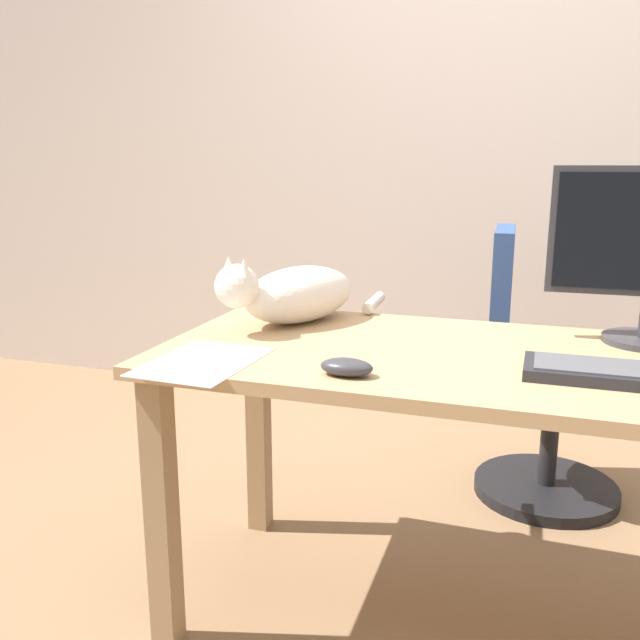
# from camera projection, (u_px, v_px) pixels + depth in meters

# --- Properties ---
(ground_plane) EXTENTS (8.00, 8.00, 0.00)m
(ground_plane) POSITION_uv_depth(u_px,v_px,m) (480.00, 629.00, 1.67)
(ground_plane) COLOR #846647
(back_wall) EXTENTS (6.00, 0.04, 2.60)m
(back_wall) POSITION_uv_depth(u_px,v_px,m) (534.00, 118.00, 2.79)
(back_wall) COLOR beige
(back_wall) RESTS_ON ground_plane
(desk) EXTENTS (1.54, 0.68, 0.70)m
(desk) POSITION_uv_depth(u_px,v_px,m) (495.00, 398.00, 1.53)
(desk) COLOR tan
(desk) RESTS_ON ground_plane
(office_chair) EXTENTS (0.48, 0.48, 0.91)m
(office_chair) POSITION_uv_depth(u_px,v_px,m) (538.00, 385.00, 2.28)
(office_chair) COLOR black
(office_chair) RESTS_ON ground_plane
(keyboard) EXTENTS (0.44, 0.15, 0.03)m
(keyboard) POSITION_uv_depth(u_px,v_px,m) (640.00, 375.00, 1.33)
(keyboard) COLOR #232328
(keyboard) RESTS_ON desk
(cat) EXTENTS (0.33, 0.55, 0.20)m
(cat) POSITION_uv_depth(u_px,v_px,m) (294.00, 293.00, 1.80)
(cat) COLOR silver
(cat) RESTS_ON desk
(computer_mouse) EXTENTS (0.11, 0.06, 0.04)m
(computer_mouse) POSITION_uv_depth(u_px,v_px,m) (347.00, 367.00, 1.37)
(computer_mouse) COLOR #333338
(computer_mouse) RESTS_ON desk
(paper_sheet) EXTENTS (0.22, 0.30, 0.00)m
(paper_sheet) POSITION_uv_depth(u_px,v_px,m) (203.00, 362.00, 1.47)
(paper_sheet) COLOR white
(paper_sheet) RESTS_ON desk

